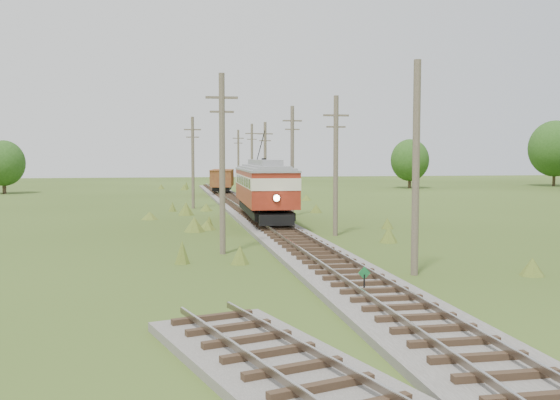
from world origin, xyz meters
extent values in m
plane|color=#304514|center=(0.00, 0.00, 0.00)|extent=(260.00, 260.00, 0.00)
cube|color=#605B54|center=(0.00, 34.00, 0.12)|extent=(3.60, 96.00, 0.25)
cube|color=#726659|center=(-0.72, 34.00, 0.48)|extent=(0.08, 96.00, 0.17)
cube|color=#726659|center=(0.72, 34.00, 0.48)|extent=(0.08, 96.00, 0.17)
cube|color=#2D2116|center=(0.00, 34.00, 0.33)|extent=(2.40, 96.00, 0.16)
cylinder|color=black|center=(-0.20, 1.50, 0.40)|extent=(0.06, 0.06, 0.80)
cube|color=#186C31|center=(-0.20, 1.50, 0.85)|extent=(0.45, 0.03, 0.45)
cube|color=black|center=(0.00, 25.54, 1.06)|extent=(3.06, 12.26, 0.50)
cube|color=maroon|center=(0.00, 25.54, 2.16)|extent=(3.57, 13.34, 1.21)
cube|color=beige|center=(0.00, 25.54, 3.15)|extent=(3.60, 13.41, 0.77)
cube|color=black|center=(0.00, 25.54, 3.15)|extent=(3.61, 12.81, 0.61)
cube|color=maroon|center=(0.00, 25.54, 3.70)|extent=(3.57, 13.34, 0.33)
cube|color=gray|center=(0.00, 25.54, 4.07)|extent=(3.63, 13.47, 0.42)
cube|color=gray|center=(0.00, 25.54, 4.44)|extent=(1.75, 9.97, 0.44)
sphere|color=#FFF2BF|center=(-0.24, 18.84, 2.32)|extent=(0.40, 0.40, 0.40)
cylinder|color=black|center=(0.07, 27.52, 5.69)|extent=(0.25, 5.14, 2.13)
cylinder|color=black|center=(-1.01, 20.56, 1.00)|extent=(0.16, 0.89, 0.88)
cylinder|color=black|center=(0.65, 20.50, 1.00)|extent=(0.16, 0.89, 0.88)
cylinder|color=black|center=(-0.65, 30.57, 1.00)|extent=(0.16, 0.89, 0.88)
cylinder|color=black|center=(1.01, 30.51, 1.00)|extent=(0.16, 0.89, 0.88)
cube|color=black|center=(0.00, 60.10, 0.91)|extent=(3.08, 7.35, 0.49)
cube|color=maroon|center=(0.00, 60.10, 2.14)|extent=(3.70, 8.20, 1.98)
cube|color=maroon|center=(0.00, 60.10, 3.18)|extent=(3.77, 8.37, 0.12)
cylinder|color=black|center=(-1.08, 57.86, 0.96)|extent=(0.23, 0.80, 0.79)
cylinder|color=black|center=(0.39, 57.64, 0.96)|extent=(0.23, 0.80, 0.79)
cylinder|color=black|center=(-0.39, 62.56, 0.96)|extent=(0.23, 0.80, 0.79)
cylinder|color=black|center=(1.08, 62.34, 0.96)|extent=(0.23, 0.80, 0.79)
cone|color=gray|center=(4.14, 52.11, 0.62)|extent=(3.29, 3.29, 1.23)
cone|color=gray|center=(4.96, 51.09, 0.36)|extent=(1.85, 1.85, 0.72)
cylinder|color=brown|center=(3.10, 5.00, 4.40)|extent=(0.30, 0.30, 8.80)
cylinder|color=brown|center=(3.30, 18.00, 4.30)|extent=(0.30, 0.30, 8.60)
cube|color=brown|center=(3.30, 18.00, 7.40)|extent=(1.60, 0.12, 0.12)
cube|color=brown|center=(3.30, 18.00, 6.70)|extent=(1.20, 0.10, 0.10)
cylinder|color=brown|center=(3.20, 31.00, 4.50)|extent=(0.30, 0.30, 9.00)
cube|color=brown|center=(3.20, 31.00, 7.80)|extent=(1.60, 0.12, 0.12)
cube|color=brown|center=(3.20, 31.00, 7.10)|extent=(1.20, 0.10, 0.10)
cylinder|color=brown|center=(3.00, 44.00, 4.20)|extent=(0.30, 0.30, 8.40)
cube|color=brown|center=(3.00, 44.00, 7.20)|extent=(1.60, 0.12, 0.12)
cube|color=brown|center=(3.00, 44.00, 6.50)|extent=(1.20, 0.10, 0.10)
cylinder|color=brown|center=(3.40, 57.00, 4.45)|extent=(0.30, 0.30, 8.90)
cube|color=brown|center=(3.40, 57.00, 7.70)|extent=(1.60, 0.12, 0.12)
cube|color=brown|center=(3.40, 57.00, 7.00)|extent=(1.20, 0.10, 0.10)
cylinder|color=brown|center=(3.20, 70.00, 4.35)|extent=(0.30, 0.30, 8.70)
cube|color=brown|center=(3.20, 70.00, 7.50)|extent=(1.60, 0.12, 0.12)
cube|color=brown|center=(3.20, 70.00, 6.80)|extent=(1.20, 0.10, 0.10)
cylinder|color=brown|center=(-4.20, 12.00, 4.50)|extent=(0.30, 0.30, 9.00)
cube|color=brown|center=(-4.20, 12.00, 7.80)|extent=(1.60, 0.12, 0.12)
cube|color=brown|center=(-4.20, 12.00, 7.10)|extent=(1.20, 0.10, 0.10)
cylinder|color=brown|center=(-4.50, 40.00, 4.30)|extent=(0.30, 0.30, 8.60)
cube|color=brown|center=(-4.50, 40.00, 7.40)|extent=(1.60, 0.12, 0.12)
cube|color=brown|center=(-4.50, 40.00, 6.70)|extent=(1.20, 0.10, 0.10)
cylinder|color=#38281C|center=(56.00, 74.00, 1.80)|extent=(0.50, 0.50, 3.60)
ellipsoid|color=#224815|center=(56.00, 74.00, 6.20)|extent=(8.40, 8.40, 9.24)
cylinder|color=#38281C|center=(-28.00, 68.00, 1.17)|extent=(0.50, 0.50, 2.34)
ellipsoid|color=#224815|center=(-28.00, 68.00, 4.03)|extent=(5.46, 5.46, 6.01)
cylinder|color=#38281C|center=(30.00, 72.00, 1.26)|extent=(0.50, 0.50, 2.52)
ellipsoid|color=#224815|center=(30.00, 72.00, 4.34)|extent=(5.88, 5.88, 6.47)
camera|label=1|loc=(-6.92, -19.05, 4.89)|focal=40.00mm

